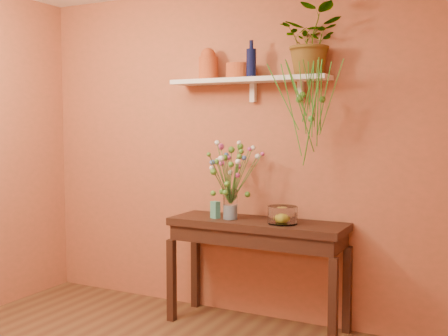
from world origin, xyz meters
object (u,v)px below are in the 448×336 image
object	(u,v)px
terracotta_jug	(208,65)
blue_bottle	(251,62)
sideboard	(257,236)
glass_vase	(230,206)
bouquet	(230,166)
spider_plant	(312,41)
glass_bowl	(283,216)

from	to	relation	value
terracotta_jug	blue_bottle	size ratio (longest dim) A/B	0.90
sideboard	glass_vase	xyz separation A→B (m)	(-0.21, -0.04, 0.22)
sideboard	terracotta_jug	distance (m)	1.44
terracotta_jug	bouquet	world-z (taller)	terracotta_jug
sideboard	terracotta_jug	world-z (taller)	terracotta_jug
sideboard	glass_vase	bearing A→B (deg)	-169.19
spider_plant	glass_vase	world-z (taller)	spider_plant
sideboard	glass_bowl	size ratio (longest dim) A/B	6.27
bouquet	blue_bottle	bearing A→B (deg)	51.21
glass_bowl	terracotta_jug	bearing A→B (deg)	166.55
sideboard	terracotta_jug	xyz separation A→B (m)	(-0.49, 0.12, 1.34)
spider_plant	bouquet	world-z (taller)	spider_plant
terracotta_jug	glass_bowl	size ratio (longest dim) A/B	1.16
sideboard	bouquet	world-z (taller)	bouquet
spider_plant	glass_bowl	xyz separation A→B (m)	(-0.16, -0.17, -1.29)
terracotta_jug	bouquet	xyz separation A→B (m)	(0.29, -0.18, -0.81)
terracotta_jug	glass_vase	size ratio (longest dim) A/B	1.10
blue_bottle	bouquet	world-z (taller)	blue_bottle
spider_plant	sideboard	bearing A→B (deg)	-162.30
sideboard	bouquet	xyz separation A→B (m)	(-0.20, -0.06, 0.54)
glass_vase	blue_bottle	bearing A→B (deg)	46.22
sideboard	glass_bowl	world-z (taller)	glass_bowl
sideboard	terracotta_jug	bearing A→B (deg)	166.29
blue_bottle	glass_vase	distance (m)	1.13
spider_plant	bouquet	size ratio (longest dim) A/B	0.98
terracotta_jug	glass_bowl	distance (m)	1.38
sideboard	glass_bowl	xyz separation A→B (m)	(0.23, -0.05, 0.18)
glass_vase	bouquet	xyz separation A→B (m)	(0.01, -0.02, 0.31)
terracotta_jug	glass_vase	bearing A→B (deg)	-29.60
sideboard	bouquet	bearing A→B (deg)	-164.65
blue_bottle	glass_bowl	distance (m)	1.21
sideboard	glass_bowl	distance (m)	0.30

